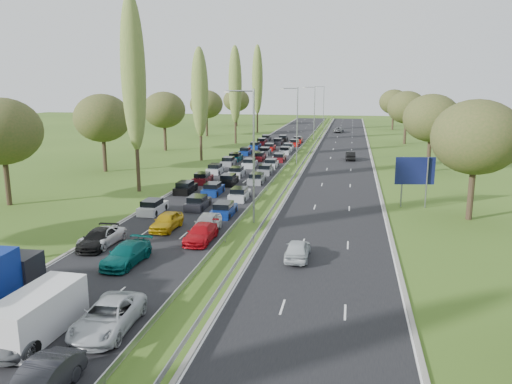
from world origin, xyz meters
The scene contains 24 objects.
ground centered at (4.50, 80.00, 0.00)m, with size 260.00×260.00×0.00m, color #36541A.
near_carriageway centered at (-2.25, 82.50, 0.00)m, with size 10.50×215.00×0.04m, color black.
far_carriageway centered at (11.25, 82.50, 0.00)m, with size 10.50×215.00×0.04m, color black.
central_reservation centered at (4.50, 82.50, 0.55)m, with size 2.36×215.00×0.32m.
lamp_columns centered at (4.50, 78.00, 6.00)m, with size 0.18×140.18×12.00m.
poplar_row centered at (-11.50, 68.17, 12.39)m, with size 2.80×127.80×22.44m.
woodland_left centered at (-22.00, 62.63, 7.68)m, with size 8.00×166.00×11.10m.
woodland_right centered at (24.00, 66.67, 7.68)m, with size 8.00×153.00×11.10m.
traffic_queue_fill centered at (-2.25, 77.66, 0.44)m, with size 9.12×69.67×0.80m.
near_car_2 centered at (-5.96, 34.39, 0.68)m, with size 2.18×4.73×1.31m, color white.
near_car_3 centered at (-5.98, 33.86, 0.70)m, with size 1.90×4.68×1.36m, color black.
near_car_6 centered at (-2.06, 19.68, 0.71)m, with size 2.30×4.99×1.39m, color slate.
near_car_7 centered at (-2.19, 30.84, 0.74)m, with size 2.02×4.97×1.44m, color #054E4B.
near_car_8 centered at (-2.47, 39.39, 0.78)m, with size 1.80×4.48×1.53m, color #BA910C.
near_car_9 centered at (1.20, 15.85, 0.75)m, with size 1.54×4.42×1.46m, color black.
near_car_10 centered at (1.14, 21.63, 0.77)m, with size 2.49×5.40×1.50m, color #B5BBC0.
near_car_11 centered at (1.44, 36.73, 0.71)m, with size 1.94×4.76×1.38m, color #AC0A12.
near_car_12 centered at (1.15, 39.32, 0.82)m, with size 1.89×4.69×1.60m, color silver.
far_car_0 centered at (9.46, 34.16, 0.74)m, with size 1.69×4.21×1.43m, color silver.
far_car_1 centered at (12.83, 84.08, 0.73)m, with size 1.51×4.32×1.42m, color black.
far_car_2 centered at (9.45, 133.69, 0.73)m, with size 2.37×5.15×1.43m, color slate.
white_van_front centered at (-2.02, 20.75, 1.17)m, with size 2.23×5.68×2.28m.
white_van_rear centered at (-2.22, 20.66, 1.01)m, with size 1.93×4.91×1.97m.
direction_sign centered at (19.40, 51.91, 3.57)m, with size 3.96×0.80×5.20m.
Camera 1 is at (12.99, 0.02, 12.32)m, focal length 35.00 mm.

